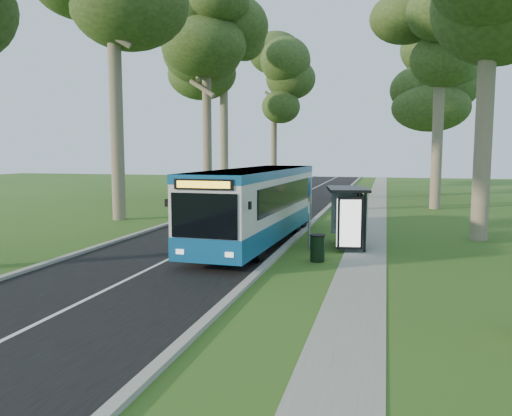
{
  "coord_description": "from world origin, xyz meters",
  "views": [
    {
      "loc": [
        3.66,
        -16.44,
        3.66
      ],
      "look_at": [
        -1.03,
        1.52,
        1.6
      ],
      "focal_mm": 35.0,
      "sensor_mm": 36.0,
      "label": 1
    }
  ],
  "objects_px": {
    "bus_stop_sign": "(310,204)",
    "bus_shelter": "(350,206)",
    "litter_bin": "(317,248)",
    "bus": "(258,205)",
    "car_white": "(210,191)",
    "car_silver": "(251,185)"
  },
  "relations": [
    {
      "from": "bus_stop_sign",
      "to": "bus_shelter",
      "type": "bearing_deg",
      "value": 19.05
    },
    {
      "from": "bus",
      "to": "car_white",
      "type": "height_order",
      "value": "bus"
    },
    {
      "from": "bus_shelter",
      "to": "car_silver",
      "type": "xyz_separation_m",
      "value": [
        -10.43,
        23.9,
        -0.81
      ]
    },
    {
      "from": "bus",
      "to": "car_silver",
      "type": "relative_size",
      "value": 2.31
    },
    {
      "from": "litter_bin",
      "to": "car_white",
      "type": "xyz_separation_m",
      "value": [
        -10.79,
        19.2,
        0.26
      ]
    },
    {
      "from": "litter_bin",
      "to": "bus_shelter",
      "type": "bearing_deg",
      "value": 71.19
    },
    {
      "from": "bus_stop_sign",
      "to": "litter_bin",
      "type": "height_order",
      "value": "bus_stop_sign"
    },
    {
      "from": "car_silver",
      "to": "litter_bin",
      "type": "bearing_deg",
      "value": -71.36
    },
    {
      "from": "litter_bin",
      "to": "car_silver",
      "type": "distance_m",
      "value": 28.16
    },
    {
      "from": "bus_stop_sign",
      "to": "bus_shelter",
      "type": "height_order",
      "value": "bus_stop_sign"
    },
    {
      "from": "bus_stop_sign",
      "to": "car_white",
      "type": "bearing_deg",
      "value": 122.77
    },
    {
      "from": "litter_bin",
      "to": "car_silver",
      "type": "height_order",
      "value": "car_silver"
    },
    {
      "from": "car_white",
      "to": "car_silver",
      "type": "height_order",
      "value": "car_silver"
    },
    {
      "from": "car_white",
      "to": "bus",
      "type": "bearing_deg",
      "value": -88.8
    },
    {
      "from": "bus",
      "to": "bus_shelter",
      "type": "distance_m",
      "value": 3.74
    },
    {
      "from": "bus",
      "to": "bus_stop_sign",
      "type": "height_order",
      "value": "bus"
    },
    {
      "from": "bus_shelter",
      "to": "car_silver",
      "type": "relative_size",
      "value": 0.59
    },
    {
      "from": "bus_stop_sign",
      "to": "litter_bin",
      "type": "distance_m",
      "value": 2.54
    },
    {
      "from": "litter_bin",
      "to": "car_silver",
      "type": "xyz_separation_m",
      "value": [
        -9.55,
        26.48,
        0.35
      ]
    },
    {
      "from": "bus_shelter",
      "to": "car_silver",
      "type": "height_order",
      "value": "bus_shelter"
    },
    {
      "from": "bus",
      "to": "car_silver",
      "type": "distance_m",
      "value": 24.49
    },
    {
      "from": "bus_shelter",
      "to": "bus",
      "type": "bearing_deg",
      "value": 164.78
    }
  ]
}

